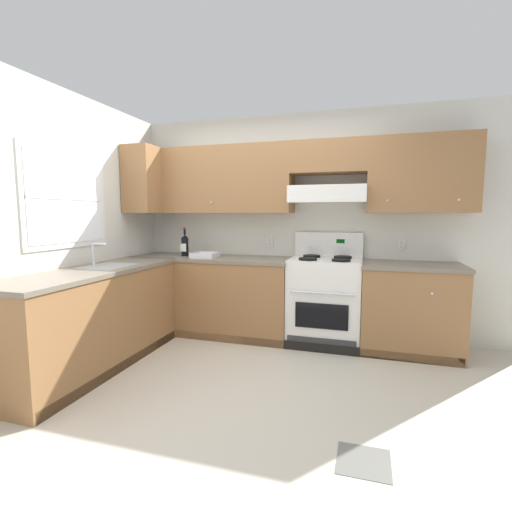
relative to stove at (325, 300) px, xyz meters
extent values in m
plane|color=beige|center=(-0.71, -1.25, -0.48)|extent=(7.04, 7.04, 0.00)
cube|color=slate|center=(0.44, -1.92, -0.48)|extent=(0.30, 0.30, 0.01)
cube|color=silver|center=(-0.25, 0.37, 0.80)|extent=(4.68, 0.12, 2.55)
cube|color=olive|center=(-1.30, 0.13, 1.32)|extent=(1.79, 0.34, 0.76)
cube|color=olive|center=(0.92, 0.13, 1.32)|extent=(1.04, 0.34, 0.76)
cube|color=olive|center=(0.00, 0.13, 1.53)|extent=(0.80, 0.34, 0.34)
cube|color=white|center=(0.00, 0.09, 1.14)|extent=(0.80, 0.46, 0.17)
cube|color=white|center=(0.00, -0.13, 1.07)|extent=(0.80, 0.03, 0.04)
sphere|color=silver|center=(-1.30, -0.05, 1.06)|extent=(0.02, 0.02, 0.02)
sphere|color=silver|center=(0.60, -0.05, 1.06)|extent=(0.02, 0.02, 0.02)
sphere|color=silver|center=(1.24, -0.05, 1.06)|extent=(0.02, 0.02, 0.02)
cube|color=silver|center=(-0.70, 0.29, 0.60)|extent=(0.08, 0.01, 0.12)
cube|color=silver|center=(-0.70, 0.29, 0.62)|extent=(0.03, 0.00, 0.03)
cube|color=silver|center=(-0.70, 0.29, 0.58)|extent=(0.03, 0.00, 0.03)
cube|color=silver|center=(0.78, 0.29, 0.60)|extent=(0.08, 0.01, 0.12)
cube|color=silver|center=(0.78, 0.29, 0.62)|extent=(0.03, 0.00, 0.03)
cube|color=silver|center=(0.78, 0.29, 0.58)|extent=(0.03, 0.00, 0.03)
cube|color=silver|center=(-2.33, -1.15, 0.80)|extent=(0.12, 4.00, 2.55)
cube|color=white|center=(-2.28, -1.16, 1.07)|extent=(0.04, 1.00, 0.92)
cube|color=white|center=(-2.26, -1.16, 1.07)|extent=(0.01, 0.90, 0.82)
cube|color=white|center=(-2.26, -1.16, 1.07)|extent=(0.01, 0.90, 0.02)
cube|color=olive|center=(-2.09, -0.05, 1.32)|extent=(0.34, 0.64, 0.76)
cube|color=olive|center=(-1.31, -0.01, -0.04)|extent=(1.86, 0.61, 0.87)
cube|color=#756B5B|center=(-1.31, -0.01, 0.41)|extent=(1.88, 0.63, 0.04)
cube|color=olive|center=(0.86, -0.01, -0.04)|extent=(0.95, 0.61, 0.87)
cube|color=#756B5B|center=(0.86, -0.01, 0.41)|extent=(0.98, 0.63, 0.04)
cube|color=black|center=(-0.45, -0.28, -0.43)|extent=(3.54, 0.06, 0.09)
sphere|color=silver|center=(-1.69, -0.33, 0.20)|extent=(0.03, 0.03, 0.03)
sphere|color=silver|center=(1.00, -0.33, 0.20)|extent=(0.03, 0.03, 0.03)
cube|color=olive|center=(-1.96, -1.26, -0.04)|extent=(0.61, 1.89, 0.87)
cube|color=#756B5B|center=(-1.96, -1.26, 0.41)|extent=(0.63, 1.91, 0.04)
cube|color=black|center=(-1.68, -1.26, -0.43)|extent=(0.06, 1.85, 0.09)
cube|color=#999B9E|center=(-1.96, -1.02, 0.43)|extent=(0.40, 0.48, 0.01)
cube|color=#28282B|center=(-1.96, -1.02, 0.36)|extent=(0.34, 0.42, 0.14)
cylinder|color=silver|center=(-2.12, -1.02, 0.54)|extent=(0.03, 0.03, 0.22)
cylinder|color=silver|center=(-2.04, -1.02, 0.64)|extent=(0.16, 0.02, 0.02)
cube|color=white|center=(0.00, 0.00, -0.02)|extent=(0.76, 0.58, 0.91)
cube|color=black|center=(0.00, -0.30, -0.10)|extent=(0.53, 0.01, 0.26)
cylinder|color=silver|center=(0.00, -0.32, 0.14)|extent=(0.65, 0.02, 0.02)
cube|color=#333333|center=(0.00, -0.30, -0.38)|extent=(0.70, 0.01, 0.11)
cube|color=white|center=(0.00, 0.00, 0.44)|extent=(0.76, 0.58, 0.02)
cube|color=white|center=(0.00, 0.27, 0.58)|extent=(0.76, 0.04, 0.29)
cube|color=#053F0C|center=(0.13, 0.25, 0.63)|extent=(0.09, 0.01, 0.04)
cylinder|color=black|center=(-0.17, -0.14, 0.46)|extent=(0.19, 0.19, 0.02)
cylinder|color=black|center=(-0.17, -0.14, 0.45)|extent=(0.07, 0.07, 0.01)
cylinder|color=black|center=(0.17, -0.14, 0.46)|extent=(0.19, 0.19, 0.02)
cylinder|color=black|center=(0.17, -0.14, 0.45)|extent=(0.07, 0.07, 0.01)
cylinder|color=black|center=(-0.17, 0.14, 0.46)|extent=(0.19, 0.19, 0.02)
cylinder|color=black|center=(-0.17, 0.14, 0.45)|extent=(0.07, 0.07, 0.01)
cylinder|color=black|center=(0.17, 0.14, 0.46)|extent=(0.19, 0.19, 0.02)
cylinder|color=black|center=(0.17, 0.14, 0.45)|extent=(0.07, 0.07, 0.01)
cylinder|color=white|center=(-0.21, 0.25, 0.55)|extent=(0.04, 0.02, 0.04)
cylinder|color=white|center=(-0.07, 0.25, 0.55)|extent=(0.04, 0.02, 0.04)
cylinder|color=white|center=(0.07, 0.25, 0.55)|extent=(0.04, 0.02, 0.04)
cylinder|color=white|center=(0.21, 0.25, 0.55)|extent=(0.04, 0.02, 0.04)
cylinder|color=black|center=(-1.66, -0.02, 0.54)|extent=(0.08, 0.08, 0.21)
cone|color=black|center=(-1.66, -0.02, 0.66)|extent=(0.08, 0.08, 0.04)
cylinder|color=black|center=(-1.66, -0.02, 0.73)|extent=(0.03, 0.03, 0.09)
cylinder|color=maroon|center=(-1.66, -0.02, 0.76)|extent=(0.03, 0.03, 0.02)
cube|color=silver|center=(-1.66, -0.06, 0.53)|extent=(0.07, 0.00, 0.09)
cube|color=silver|center=(-1.37, -0.09, 0.44)|extent=(0.23, 0.21, 0.02)
cube|color=silver|center=(-1.37, -0.21, 0.46)|extent=(0.28, 0.01, 0.06)
cube|color=silver|center=(-1.37, 0.03, 0.46)|extent=(0.28, 0.01, 0.06)
cube|color=silver|center=(-1.50, -0.09, 0.46)|extent=(0.01, 0.23, 0.06)
cube|color=silver|center=(-1.23, -0.09, 0.46)|extent=(0.01, 0.23, 0.06)
camera|label=1|loc=(0.41, -3.97, 0.93)|focal=25.92mm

